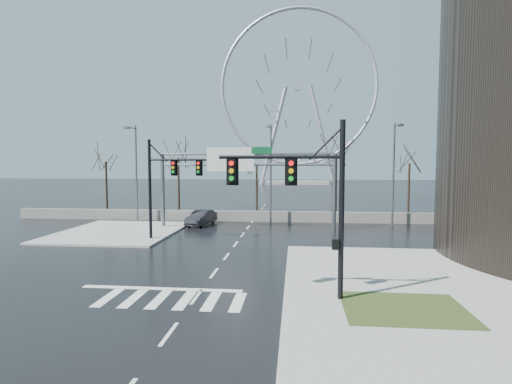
# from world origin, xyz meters

# --- Properties ---
(ground) EXTENTS (260.00, 260.00, 0.00)m
(ground) POSITION_xyz_m (0.00, 0.00, 0.00)
(ground) COLOR black
(ground) RESTS_ON ground
(sidewalk_near) EXTENTS (12.00, 12.00, 0.15)m
(sidewalk_near) POSITION_xyz_m (10.00, -9.00, 0.07)
(sidewalk_near) COLOR gray
(sidewalk_near) RESTS_ON ground
(sidewalk_right_ext) EXTENTS (12.00, 10.00, 0.15)m
(sidewalk_right_ext) POSITION_xyz_m (10.00, 2.00, 0.07)
(sidewalk_right_ext) COLOR gray
(sidewalk_right_ext) RESTS_ON ground
(sidewalk_far) EXTENTS (10.00, 12.00, 0.15)m
(sidewalk_far) POSITION_xyz_m (-11.00, 12.00, 0.07)
(sidewalk_far) COLOR gray
(sidewalk_far) RESTS_ON ground
(grass_strip) EXTENTS (5.00, 4.00, 0.02)m
(grass_strip) POSITION_xyz_m (9.00, -5.00, 0.15)
(grass_strip) COLOR #293918
(grass_strip) RESTS_ON sidewalk_near
(barrier_wall) EXTENTS (52.00, 0.50, 1.10)m
(barrier_wall) POSITION_xyz_m (0.00, 20.00, 0.55)
(barrier_wall) COLOR slate
(barrier_wall) RESTS_ON ground
(signal_mast_near) EXTENTS (5.52, 0.41, 8.00)m
(signal_mast_near) POSITION_xyz_m (5.14, -4.04, 4.87)
(signal_mast_near) COLOR black
(signal_mast_near) RESTS_ON ground
(signal_mast_far) EXTENTS (4.72, 0.41, 8.00)m
(signal_mast_far) POSITION_xyz_m (-5.87, 8.96, 4.83)
(signal_mast_far) COLOR black
(signal_mast_far) RESTS_ON ground
(sign_gantry) EXTENTS (16.36, 0.40, 7.60)m
(sign_gantry) POSITION_xyz_m (-0.38, 14.96, 5.18)
(sign_gantry) COLOR slate
(sign_gantry) RESTS_ON ground
(streetlight_left) EXTENTS (0.50, 2.55, 10.00)m
(streetlight_left) POSITION_xyz_m (-12.00, 18.16, 5.89)
(streetlight_left) COLOR slate
(streetlight_left) RESTS_ON ground
(streetlight_mid) EXTENTS (0.50, 2.55, 10.00)m
(streetlight_mid) POSITION_xyz_m (2.00, 18.16, 5.89)
(streetlight_mid) COLOR slate
(streetlight_mid) RESTS_ON ground
(streetlight_right) EXTENTS (0.50, 2.55, 10.00)m
(streetlight_right) POSITION_xyz_m (14.00, 18.16, 5.89)
(streetlight_right) COLOR slate
(streetlight_right) RESTS_ON ground
(tree_far_left) EXTENTS (3.50, 3.50, 7.00)m
(tree_far_left) POSITION_xyz_m (-18.00, 24.00, 5.57)
(tree_far_left) COLOR black
(tree_far_left) RESTS_ON ground
(tree_left) EXTENTS (3.75, 3.75, 7.50)m
(tree_left) POSITION_xyz_m (-9.00, 23.50, 5.98)
(tree_left) COLOR black
(tree_left) RESTS_ON ground
(tree_center) EXTENTS (3.25, 3.25, 6.50)m
(tree_center) POSITION_xyz_m (0.00, 24.50, 5.17)
(tree_center) COLOR black
(tree_center) RESTS_ON ground
(tree_right) EXTENTS (3.90, 3.90, 7.80)m
(tree_right) POSITION_xyz_m (9.00, 23.50, 6.22)
(tree_right) COLOR black
(tree_right) RESTS_ON ground
(tree_far_right) EXTENTS (3.40, 3.40, 6.80)m
(tree_far_right) POSITION_xyz_m (17.00, 24.00, 5.41)
(tree_far_right) COLOR black
(tree_far_right) RESTS_ON ground
(ferris_wheel) EXTENTS (45.00, 6.00, 50.91)m
(ferris_wheel) POSITION_xyz_m (5.00, 95.00, 26.13)
(ferris_wheel) COLOR gray
(ferris_wheel) RESTS_ON ground
(car) EXTENTS (2.45, 4.70, 1.48)m
(car) POSITION_xyz_m (-4.80, 17.00, 0.74)
(car) COLOR black
(car) RESTS_ON ground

